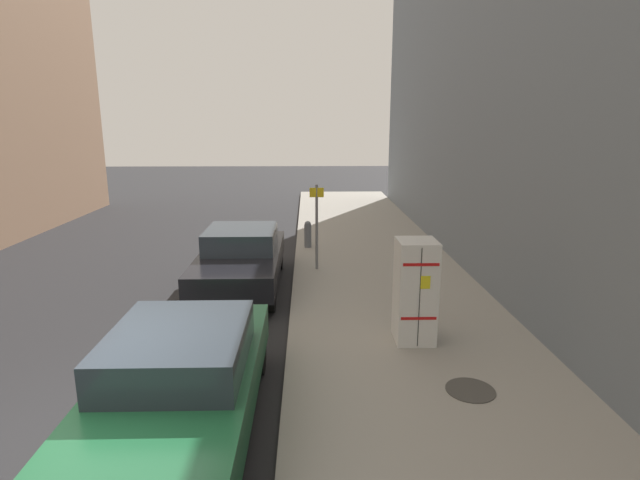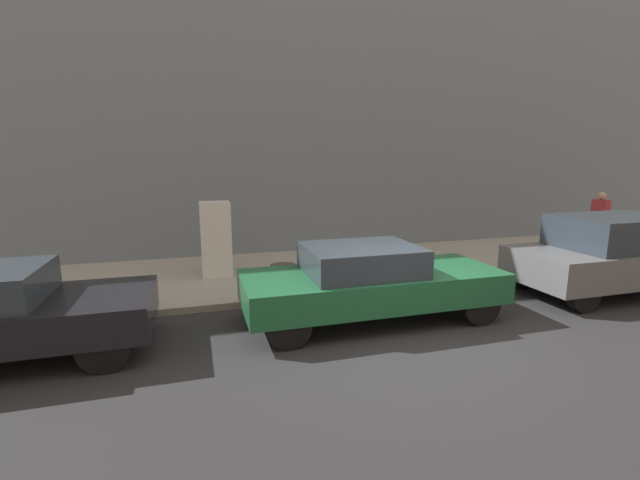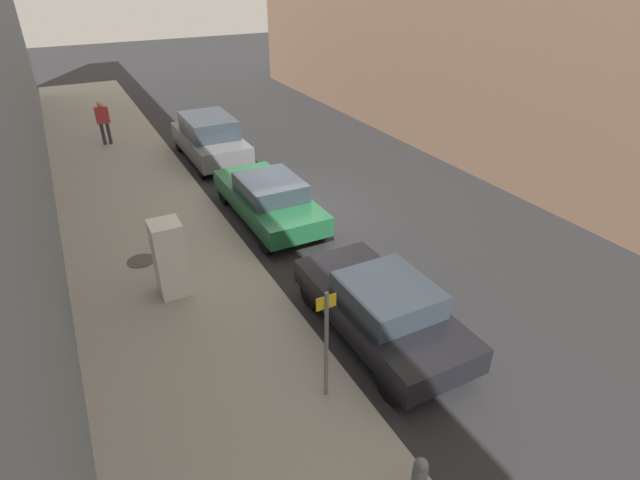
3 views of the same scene
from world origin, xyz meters
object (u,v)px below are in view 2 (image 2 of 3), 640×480
(pedestrian_walking_far, at_px, (600,215))
(parked_sedan_green, at_px, (370,281))
(parked_suv_gray, at_px, (613,254))
(discarded_refrigerator, at_px, (216,239))

(pedestrian_walking_far, height_order, parked_sedan_green, pedestrian_walking_far)
(pedestrian_walking_far, height_order, parked_suv_gray, pedestrian_walking_far)
(parked_sedan_green, height_order, parked_suv_gray, parked_suv_gray)
(parked_suv_gray, bearing_deg, parked_sedan_green, -90.00)
(pedestrian_walking_far, relative_size, parked_sedan_green, 0.37)
(discarded_refrigerator, height_order, parked_sedan_green, discarded_refrigerator)
(discarded_refrigerator, bearing_deg, parked_suv_gray, 67.69)
(discarded_refrigerator, xyz_separation_m, parked_sedan_green, (3.45, 2.57, -0.30))
(parked_sedan_green, relative_size, parked_suv_gray, 1.06)
(parked_suv_gray, bearing_deg, pedestrian_walking_far, 134.12)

